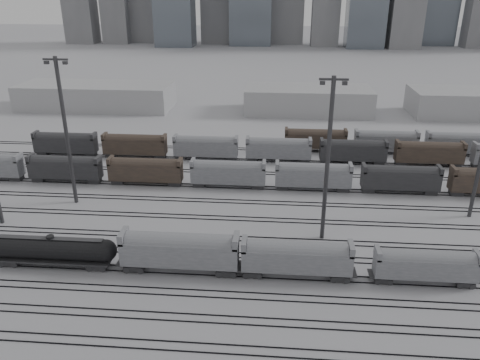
# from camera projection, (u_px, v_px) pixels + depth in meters

# --- Properties ---
(ground) EXTENTS (900.00, 900.00, 0.00)m
(ground) POSITION_uv_depth(u_px,v_px,m) (268.00, 280.00, 65.24)
(ground) COLOR silver
(ground) RESTS_ON ground
(tracks) EXTENTS (220.00, 71.50, 0.16)m
(tracks) POSITION_uv_depth(u_px,v_px,m) (271.00, 221.00, 81.31)
(tracks) COLOR black
(tracks) RESTS_ON ground
(tank_car_b) EXTENTS (19.15, 3.19, 4.73)m
(tank_car_b) POSITION_uv_depth(u_px,v_px,m) (52.00, 249.00, 67.52)
(tank_car_b) COLOR #252628
(tank_car_b) RESTS_ON ground
(hopper_car_a) EXTENTS (16.70, 3.32, 5.97)m
(hopper_car_a) POSITION_uv_depth(u_px,v_px,m) (180.00, 249.00, 65.71)
(hopper_car_a) COLOR #252628
(hopper_car_a) RESTS_ON ground
(hopper_car_b) EXTENTS (15.28, 3.04, 5.46)m
(hopper_car_b) POSITION_uv_depth(u_px,v_px,m) (297.00, 256.00, 64.56)
(hopper_car_b) COLOR #252628
(hopper_car_b) RESTS_ON ground
(hopper_car_c) EXTENTS (13.75, 2.73, 4.92)m
(hopper_car_c) POSITION_uv_depth(u_px,v_px,m) (426.00, 264.00, 63.34)
(hopper_car_c) COLOR #252628
(hopper_car_c) RESTS_ON ground
(light_mast_b) EXTENTS (4.33, 0.69, 27.06)m
(light_mast_b) POSITION_uv_depth(u_px,v_px,m) (66.00, 129.00, 83.12)
(light_mast_b) COLOR #363638
(light_mast_b) RESTS_ON ground
(light_mast_c) EXTENTS (4.19, 0.67, 26.19)m
(light_mast_c) POSITION_uv_depth(u_px,v_px,m) (328.00, 157.00, 70.80)
(light_mast_c) COLOR #363638
(light_mast_c) RESTS_ON ground
(bg_string_near) EXTENTS (151.00, 3.00, 5.60)m
(bg_string_near) POSITION_uv_depth(u_px,v_px,m) (313.00, 177.00, 92.99)
(bg_string_near) COLOR gray
(bg_string_near) RESTS_ON ground
(bg_string_mid) EXTENTS (151.00, 3.00, 5.60)m
(bg_string_mid) POSITION_uv_depth(u_px,v_px,m) (353.00, 152.00, 106.93)
(bg_string_mid) COLOR #252628
(bg_string_mid) RESTS_ON ground
(bg_string_far) EXTENTS (66.00, 3.00, 5.60)m
(bg_string_far) POSITION_uv_depth(u_px,v_px,m) (422.00, 143.00, 112.94)
(bg_string_far) COLOR #493B2E
(bg_string_far) RESTS_ON ground
(warehouse_left) EXTENTS (50.00, 18.00, 8.00)m
(warehouse_left) POSITION_uv_depth(u_px,v_px,m) (96.00, 96.00, 155.74)
(warehouse_left) COLOR #B0B0B2
(warehouse_left) RESTS_ON ground
(warehouse_mid) EXTENTS (40.00, 18.00, 8.00)m
(warehouse_mid) POSITION_uv_depth(u_px,v_px,m) (308.00, 100.00, 150.33)
(warehouse_mid) COLOR #B0B0B2
(warehouse_mid) RESTS_ON ground
(warehouse_right) EXTENTS (35.00, 18.00, 8.00)m
(warehouse_right) POSITION_uv_depth(u_px,v_px,m) (468.00, 103.00, 146.47)
(warehouse_right) COLOR #B0B0B2
(warehouse_right) RESTS_ON ground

